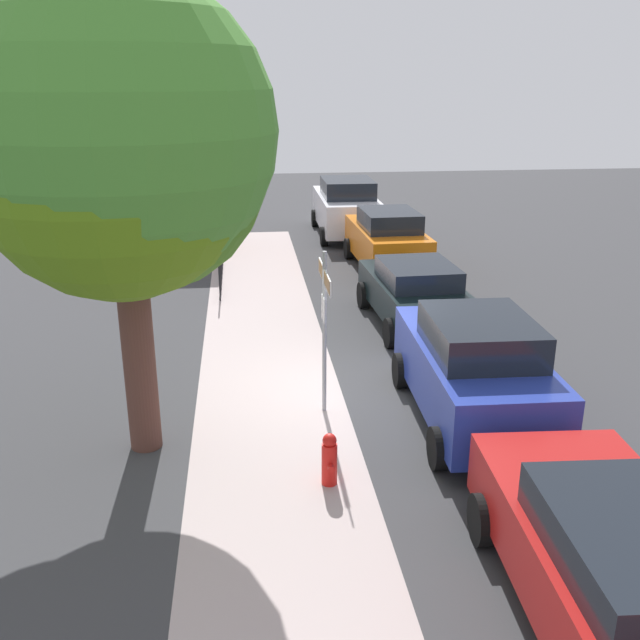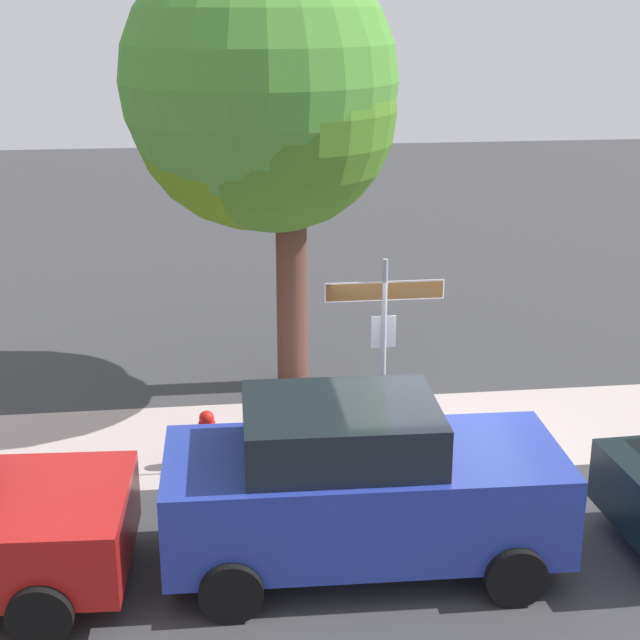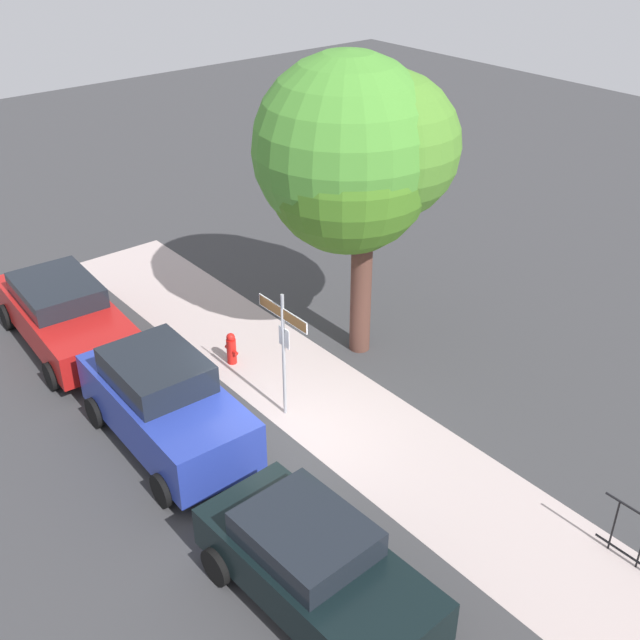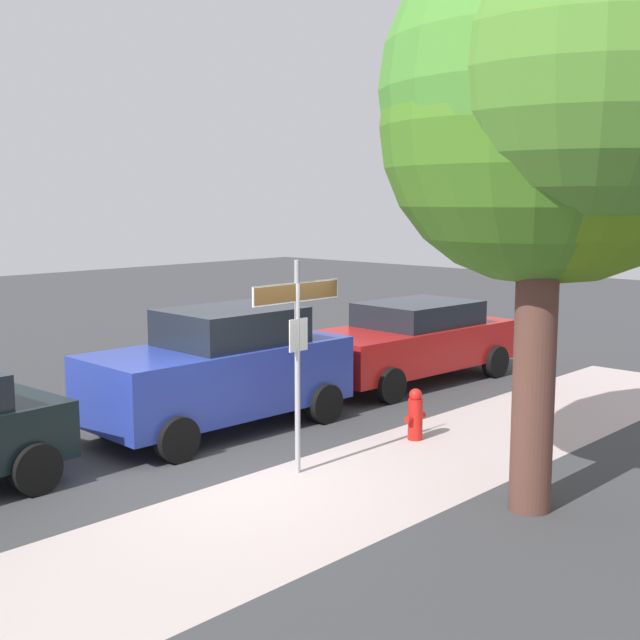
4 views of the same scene
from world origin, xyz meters
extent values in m
plane|color=#38383A|center=(0.00, 0.00, 0.00)|extent=(60.00, 60.00, 0.00)
cube|color=#B3A19E|center=(2.00, 1.30, 0.00)|extent=(24.00, 2.60, 0.00)
cylinder|color=#9EA0A5|center=(-0.56, 0.40, 1.40)|extent=(0.07, 0.07, 2.79)
cube|color=brown|center=(-0.56, 0.40, 2.38)|extent=(1.49, 0.02, 0.22)
cube|color=white|center=(-0.56, 0.40, 2.38)|extent=(1.52, 0.02, 0.25)
cube|color=silver|center=(-0.56, 0.42, 1.83)|extent=(0.32, 0.02, 0.42)
cylinder|color=#543329|center=(-1.46, 3.28, 1.62)|extent=(0.48, 0.48, 3.25)
sphere|color=#478A30|center=(-1.92, 3.17, 4.76)|extent=(4.01, 4.01, 4.01)
sphere|color=#4B812A|center=(-1.43, 3.83, 4.80)|extent=(3.18, 3.18, 3.18)
sphere|color=#427820|center=(-1.71, 3.05, 4.36)|extent=(3.53, 3.53, 3.53)
sphere|color=#558217|center=(-1.96, 3.26, 4.45)|extent=(3.72, 3.72, 3.72)
cube|color=#B01716|center=(-6.00, -1.94, 0.71)|extent=(4.77, 2.13, 0.78)
cylinder|color=black|center=(-4.36, -1.09, 0.32)|extent=(0.65, 0.26, 0.64)
cylinder|color=black|center=(-4.46, -2.96, 0.32)|extent=(0.65, 0.26, 0.64)
cube|color=#243699|center=(-1.20, -1.95, 0.82)|extent=(4.26, 1.89, 1.01)
cube|color=black|center=(-1.45, -1.95, 1.61)|extent=(2.06, 1.61, 0.56)
cylinder|color=black|center=(0.26, -1.11, 0.32)|extent=(0.65, 0.24, 0.64)
cylinder|color=black|center=(0.21, -2.88, 0.32)|extent=(0.65, 0.24, 0.64)
cylinder|color=black|center=(-2.61, -1.03, 0.32)|extent=(0.65, 0.24, 0.64)
cylinder|color=black|center=(-2.66, -2.80, 0.32)|extent=(0.65, 0.24, 0.64)
cube|color=black|center=(3.60, -2.15, 0.69)|extent=(4.07, 1.91, 0.73)
cube|color=black|center=(3.36, -2.16, 1.27)|extent=(1.98, 1.61, 0.44)
cylinder|color=black|center=(4.92, -1.22, 0.32)|extent=(0.65, 0.25, 0.64)
cylinder|color=black|center=(5.00, -2.96, 0.32)|extent=(0.65, 0.25, 0.64)
cylinder|color=black|center=(2.20, -1.34, 0.32)|extent=(0.65, 0.25, 0.64)
cylinder|color=black|center=(2.28, -3.08, 0.32)|extent=(0.65, 0.25, 0.64)
cube|color=orange|center=(8.40, -2.50, 0.79)|extent=(4.21, 1.84, 0.94)
cube|color=black|center=(8.15, -2.50, 1.53)|extent=(2.04, 1.57, 0.53)
cylinder|color=black|center=(9.79, -1.59, 0.32)|extent=(0.65, 0.24, 0.64)
cylinder|color=black|center=(9.84, -3.31, 0.32)|extent=(0.65, 0.24, 0.64)
cylinder|color=black|center=(6.96, -1.68, 0.32)|extent=(0.65, 0.24, 0.64)
cylinder|color=black|center=(7.01, -3.40, 0.32)|extent=(0.65, 0.24, 0.64)
cube|color=white|center=(13.20, -2.02, 0.87)|extent=(4.70, 1.97, 1.10)
cube|color=black|center=(12.92, -2.01, 1.72)|extent=(2.26, 1.72, 0.60)
cylinder|color=black|center=(14.80, -1.07, 0.32)|extent=(0.64, 0.23, 0.64)
cylinder|color=black|center=(14.78, -3.00, 0.32)|extent=(0.64, 0.23, 0.64)
cylinder|color=black|center=(11.62, -1.04, 0.32)|extent=(0.64, 0.23, 0.64)
cylinder|color=black|center=(11.60, -2.97, 0.32)|extent=(0.64, 0.23, 0.64)
cylinder|color=black|center=(7.62, 2.30, 1.05)|extent=(4.08, 0.04, 0.04)
cylinder|color=black|center=(7.62, 2.30, 0.12)|extent=(4.08, 0.04, 0.04)
cylinder|color=black|center=(5.84, 2.30, 0.53)|extent=(0.03, 0.03, 1.05)
cylinder|color=black|center=(6.35, 2.30, 0.53)|extent=(0.03, 0.03, 1.05)
cylinder|color=black|center=(6.86, 2.30, 0.53)|extent=(0.03, 0.03, 1.05)
cylinder|color=black|center=(7.37, 2.30, 0.53)|extent=(0.03, 0.03, 1.05)
cylinder|color=black|center=(7.88, 2.30, 0.53)|extent=(0.03, 0.03, 1.05)
cylinder|color=black|center=(8.39, 2.30, 0.53)|extent=(0.03, 0.03, 1.05)
cylinder|color=black|center=(8.90, 2.30, 0.53)|extent=(0.03, 0.03, 1.05)
cylinder|color=black|center=(9.41, 2.30, 0.53)|extent=(0.03, 0.03, 1.05)
cube|color=#998466|center=(11.67, 3.80, 1.30)|extent=(3.06, 2.55, 2.60)
cube|color=#4C2319|center=(11.67, 3.80, 2.70)|extent=(3.42, 2.91, 0.20)
cylinder|color=red|center=(-2.84, 0.60, 0.31)|extent=(0.22, 0.22, 0.62)
sphere|color=red|center=(-2.84, 0.60, 0.68)|extent=(0.20, 0.20, 0.20)
cylinder|color=red|center=(-3.00, 0.60, 0.34)|extent=(0.10, 0.09, 0.09)
cylinder|color=red|center=(-2.68, 0.60, 0.34)|extent=(0.10, 0.09, 0.09)
camera|label=1|loc=(-11.37, 1.70, 5.45)|focal=39.53mm
camera|label=2|loc=(-2.79, -11.06, 5.86)|focal=54.45mm
camera|label=3|loc=(9.89, -7.24, 9.76)|focal=43.29mm
camera|label=4|loc=(6.93, 7.88, 3.54)|focal=46.91mm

